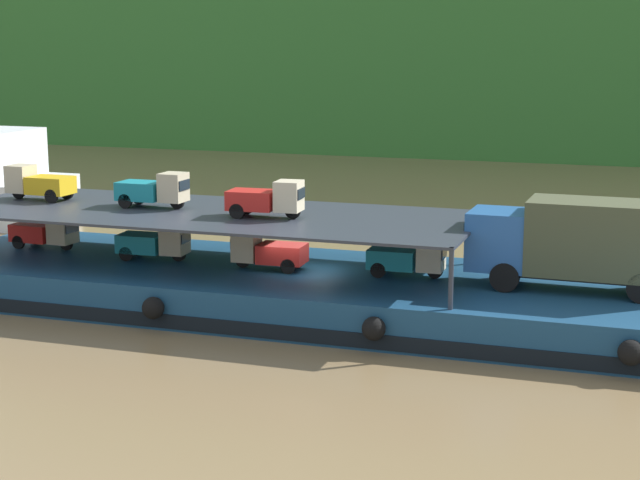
# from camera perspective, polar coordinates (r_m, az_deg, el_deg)

# --- Properties ---
(ground_plane) EXTENTS (400.00, 400.00, 0.00)m
(ground_plane) POSITION_cam_1_polar(r_m,az_deg,el_deg) (37.82, -0.92, -3.95)
(ground_plane) COLOR olive
(cargo_barge) EXTENTS (29.40, 8.83, 1.50)m
(cargo_barge) POSITION_cam_1_polar(r_m,az_deg,el_deg) (37.60, -0.94, -2.86)
(cargo_barge) COLOR navy
(cargo_barge) RESTS_ON ground
(covered_lorry) EXTENTS (7.89, 2.42, 3.10)m
(covered_lorry) POSITION_cam_1_polar(r_m,az_deg,el_deg) (35.28, 14.20, -0.08)
(covered_lorry) COLOR #285BA3
(covered_lorry) RESTS_ON cargo_barge
(cargo_rack) EXTENTS (20.20, 7.41, 2.00)m
(cargo_rack) POSITION_cam_1_polar(r_m,az_deg,el_deg) (38.50, -6.27, 1.49)
(cargo_rack) COLOR #2D333D
(cargo_rack) RESTS_ON cargo_barge
(mini_truck_lower_stern) EXTENTS (2.80, 1.30, 1.38)m
(mini_truck_lower_stern) POSITION_cam_1_polar(r_m,az_deg,el_deg) (42.82, -15.12, 0.46)
(mini_truck_lower_stern) COLOR red
(mini_truck_lower_stern) RESTS_ON cargo_barge
(mini_truck_lower_aft) EXTENTS (2.79, 1.28, 1.38)m
(mini_truck_lower_aft) POSITION_cam_1_polar(r_m,az_deg,el_deg) (39.72, -9.24, -0.12)
(mini_truck_lower_aft) COLOR teal
(mini_truck_lower_aft) RESTS_ON cargo_barge
(mini_truck_lower_mid) EXTENTS (2.78, 1.26, 1.38)m
(mini_truck_lower_mid) POSITION_cam_1_polar(r_m,az_deg,el_deg) (37.63, -2.94, -0.62)
(mini_truck_lower_mid) COLOR red
(mini_truck_lower_mid) RESTS_ON cargo_barge
(mini_truck_lower_fore) EXTENTS (2.76, 1.23, 1.38)m
(mini_truck_lower_fore) POSITION_cam_1_polar(r_m,az_deg,el_deg) (36.57, 4.96, -0.99)
(mini_truck_lower_fore) COLOR teal
(mini_truck_lower_fore) RESTS_ON cargo_barge
(mini_truck_upper_stern) EXTENTS (2.77, 1.25, 1.38)m
(mini_truck_upper_stern) POSITION_cam_1_polar(r_m,az_deg,el_deg) (42.54, -15.50, 3.10)
(mini_truck_upper_stern) COLOR gold
(mini_truck_upper_stern) RESTS_ON cargo_rack
(mini_truck_upper_mid) EXTENTS (2.75, 1.22, 1.38)m
(mini_truck_upper_mid) POSITION_cam_1_polar(r_m,az_deg,el_deg) (39.63, -9.29, 2.79)
(mini_truck_upper_mid) COLOR teal
(mini_truck_upper_mid) RESTS_ON cargo_rack
(mini_truck_upper_fore) EXTENTS (2.80, 1.30, 1.38)m
(mini_truck_upper_fore) POSITION_cam_1_polar(r_m,az_deg,el_deg) (36.95, -3.00, 2.32)
(mini_truck_upper_fore) COLOR red
(mini_truck_upper_fore) RESTS_ON cargo_rack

